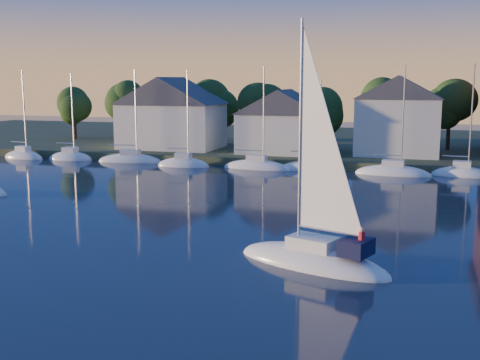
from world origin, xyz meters
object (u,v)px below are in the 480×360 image
at_px(clubhouse_west, 172,112).
at_px(clubhouse_east, 398,115).
at_px(clubhouse_centre, 284,120).
at_px(hero_sailboat, 315,255).

relative_size(clubhouse_west, clubhouse_east, 1.30).
bearing_deg(clubhouse_centre, clubhouse_west, 176.42).
bearing_deg(clubhouse_east, clubhouse_west, -178.09).
xyz_separation_m(clubhouse_west, clubhouse_east, (30.00, 1.00, 0.07)).
distance_m(clubhouse_centre, clubhouse_east, 14.17).
distance_m(clubhouse_east, hero_sailboat, 45.33).
height_order(clubhouse_west, hero_sailboat, hero_sailboat).
bearing_deg(clubhouse_centre, clubhouse_east, 8.13).
xyz_separation_m(clubhouse_centre, clubhouse_east, (14.00, 2.00, 0.87)).
distance_m(clubhouse_west, clubhouse_centre, 16.05).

